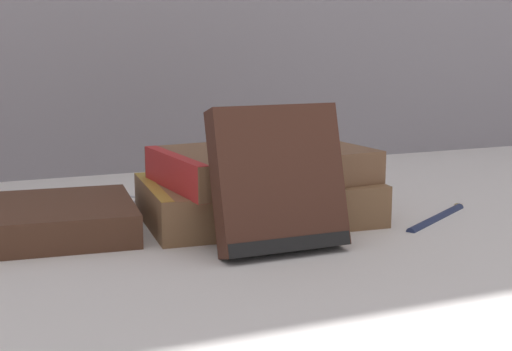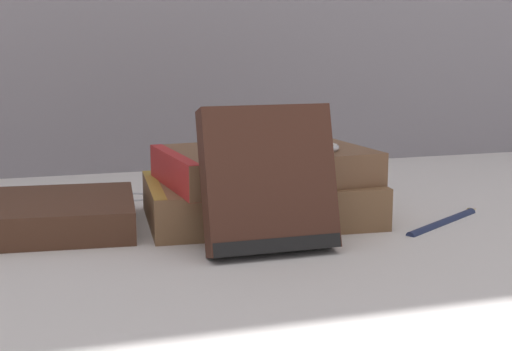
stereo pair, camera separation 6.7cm
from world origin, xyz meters
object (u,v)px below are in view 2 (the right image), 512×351
Objects in this scene: reading_glasses at (156,195)px; book_side_left at (13,216)px; book_flat_bottom at (254,200)px; fountain_pen at (447,218)px; book_leaning_front at (269,185)px; pocket_watch at (317,147)px; book_flat_top at (260,165)px.

book_side_left is at bearing -143.38° from reading_glasses.
fountain_pen is (0.18, -0.07, -0.02)m from book_flat_bottom.
book_leaning_front reaches higher than book_flat_bottom.
book_flat_bottom is 0.08m from pocket_watch.
pocket_watch is at bearing 46.44° from book_leaning_front.
pocket_watch is 0.52× the size of reading_glasses.
book_side_left is (-0.23, 0.02, -0.01)m from book_flat_bottom.
book_flat_top reaches higher than fountain_pen.
reading_glasses is at bearing 113.94° from book_flat_top.
book_flat_bottom is 0.16m from reading_glasses.
book_flat_bottom is at bearing 110.75° from book_flat_top.
pocket_watch is (0.29, -0.05, 0.06)m from book_side_left.
book_leaning_front is (-0.02, -0.10, 0.00)m from book_flat_top.
book_flat_bottom is 0.24m from book_side_left.
pocket_watch is 0.23m from reading_glasses.
book_flat_bottom is 1.86× the size of book_leaning_front.
fountain_pen is (0.18, -0.06, -0.05)m from book_flat_top.
pocket_watch reaches higher than book_flat_top.
book_side_left is 4.74× the size of pocket_watch.
book_flat_top is 1.62× the size of fountain_pen.
book_flat_top is at bearing 130.43° from fountain_pen.
book_leaning_front is 2.62× the size of pocket_watch.
book_leaning_front is 1.35× the size of reading_glasses.
reading_glasses is 0.33m from fountain_pen.
pocket_watch reaches higher than reading_glasses.
book_leaning_front is 0.21m from fountain_pen.
book_leaning_front is at bearing -26.13° from book_side_left.
reading_glasses is (0.16, 0.12, -0.01)m from book_side_left.
reading_glasses is at bearing 103.10° from book_leaning_front.
fountain_pen is (0.26, -0.21, 0.00)m from reading_glasses.
book_flat_bottom is 1.03× the size of book_side_left.
book_flat_bottom is at bearing 0.15° from book_side_left.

